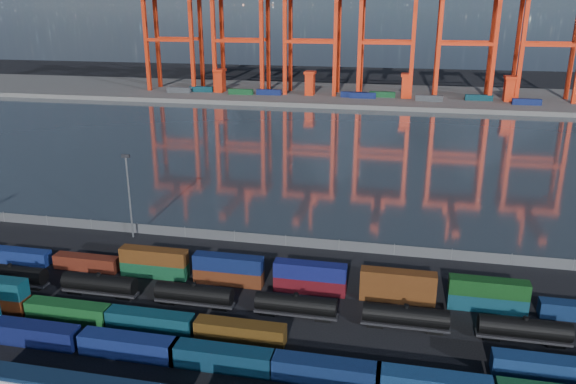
# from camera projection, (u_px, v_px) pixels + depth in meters

# --- Properties ---
(ground) EXTENTS (700.00, 700.00, 0.00)m
(ground) POSITION_uv_depth(u_px,v_px,m) (244.00, 325.00, 79.21)
(ground) COLOR black
(ground) RESTS_ON ground
(harbor_water) EXTENTS (700.00, 700.00, 0.00)m
(harbor_water) POSITION_uv_depth(u_px,v_px,m) (337.00, 148.00, 176.67)
(harbor_water) COLOR #2A343C
(harbor_water) RESTS_ON ground
(far_quay) EXTENTS (700.00, 70.00, 2.00)m
(far_quay) POSITION_uv_depth(u_px,v_px,m) (364.00, 95.00, 273.82)
(far_quay) COLOR #514F4C
(far_quay) RESTS_ON ground
(container_row_south) EXTENTS (141.39, 2.65, 5.66)m
(container_row_south) POSITION_uv_depth(u_px,v_px,m) (56.00, 333.00, 73.63)
(container_row_south) COLOR #45494B
(container_row_south) RESTS_ON ground
(container_row_mid) EXTENTS (142.48, 2.51, 5.35)m
(container_row_mid) POSITION_uv_depth(u_px,v_px,m) (111.00, 315.00, 78.68)
(container_row_mid) COLOR #3B3E40
(container_row_mid) RESTS_ON ground
(container_row_north) EXTENTS (140.86, 2.31, 4.92)m
(container_row_north) POSITION_uv_depth(u_px,v_px,m) (311.00, 280.00, 87.69)
(container_row_north) COLOR navy
(container_row_north) RESTS_ON ground
(tanker_string) EXTENTS (120.70, 2.62, 3.75)m
(tanker_string) POSITION_uv_depth(u_px,v_px,m) (350.00, 311.00, 79.21)
(tanker_string) COLOR black
(tanker_string) RESTS_ON ground
(waterfront_fence) EXTENTS (160.12, 0.12, 2.20)m
(waterfront_fence) POSITION_uv_depth(u_px,v_px,m) (286.00, 241.00, 104.88)
(waterfront_fence) COLOR #595B5E
(waterfront_fence) RESTS_ON ground
(yard_light_mast) EXTENTS (1.60, 0.40, 16.60)m
(yard_light_mast) POSITION_uv_depth(u_px,v_px,m) (129.00, 192.00, 106.25)
(yard_light_mast) COLOR slate
(yard_light_mast) RESTS_ON ground
(gantry_cranes) EXTENTS (201.99, 51.81, 70.17)m
(gantry_cranes) POSITION_uv_depth(u_px,v_px,m) (350.00, 5.00, 255.61)
(gantry_cranes) COLOR red
(gantry_cranes) RESTS_ON ground
(quay_containers) EXTENTS (172.58, 10.99, 2.60)m
(quay_containers) POSITION_uv_depth(u_px,v_px,m) (338.00, 94.00, 261.75)
(quay_containers) COLOR navy
(quay_containers) RESTS_ON far_quay
(straddle_carriers) EXTENTS (140.00, 7.00, 11.10)m
(straddle_carriers) POSITION_uv_depth(u_px,v_px,m) (357.00, 84.00, 262.87)
(straddle_carriers) COLOR red
(straddle_carriers) RESTS_ON far_quay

